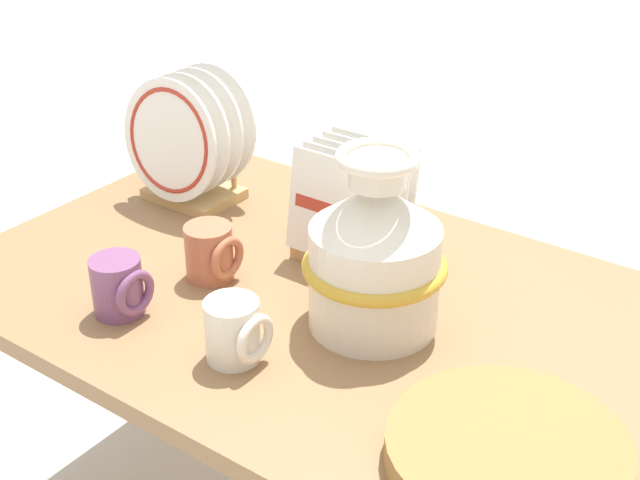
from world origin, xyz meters
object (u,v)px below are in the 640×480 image
object	(u,v)px
ceramic_vase	(375,253)
mug_cream_glaze	(236,332)
mug_terracotta_glaze	(211,253)
dish_rack_square_plates	(352,215)
wicker_charger_stack	(507,452)
mug_plum_glaze	(119,287)
dish_rack_round_plates	(187,146)

from	to	relation	value
ceramic_vase	mug_cream_glaze	xyz separation A→B (m)	(-0.12, -0.21, -0.08)
mug_terracotta_glaze	mug_cream_glaze	xyz separation A→B (m)	(0.20, -0.17, 0.00)
mug_terracotta_glaze	mug_cream_glaze	size ratio (longest dim) A/B	1.00
dish_rack_square_plates	mug_terracotta_glaze	xyz separation A→B (m)	(-0.16, -0.21, -0.04)
ceramic_vase	dish_rack_square_plates	world-z (taller)	ceramic_vase
ceramic_vase	wicker_charger_stack	distance (m)	0.40
wicker_charger_stack	mug_terracotta_glaze	bearing A→B (deg)	168.16
dish_rack_square_plates	mug_cream_glaze	bearing A→B (deg)	-84.20
mug_plum_glaze	mug_terracotta_glaze	bearing A→B (deg)	75.38
dish_rack_round_plates	mug_terracotta_glaze	xyz separation A→B (m)	(0.26, -0.22, -0.07)
mug_terracotta_glaze	mug_cream_glaze	distance (m)	0.26
dish_rack_square_plates	wicker_charger_stack	bearing A→B (deg)	-35.65
mug_terracotta_glaze	mug_plum_glaze	size ratio (longest dim) A/B	1.00
mug_terracotta_glaze	wicker_charger_stack	bearing A→B (deg)	-11.84
dish_rack_round_plates	dish_rack_square_plates	bearing A→B (deg)	-0.40
dish_rack_square_plates	mug_cream_glaze	size ratio (longest dim) A/B	2.14
dish_rack_square_plates	wicker_charger_stack	size ratio (longest dim) A/B	0.67
mug_cream_glaze	dish_rack_round_plates	bearing A→B (deg)	140.15
dish_rack_round_plates	dish_rack_square_plates	world-z (taller)	dish_rack_round_plates
ceramic_vase	mug_terracotta_glaze	xyz separation A→B (m)	(-0.32, -0.05, -0.08)
mug_terracotta_glaze	dish_rack_square_plates	bearing A→B (deg)	52.84
wicker_charger_stack	mug_plum_glaze	size ratio (longest dim) A/B	3.19
ceramic_vase	mug_terracotta_glaze	world-z (taller)	ceramic_vase
ceramic_vase	wicker_charger_stack	world-z (taller)	ceramic_vase
mug_terracotta_glaze	mug_plum_glaze	distance (m)	0.19
wicker_charger_stack	mug_plum_glaze	bearing A→B (deg)	-176.49
dish_rack_round_plates	dish_rack_square_plates	xyz separation A→B (m)	(0.42, -0.00, -0.04)
wicker_charger_stack	dish_rack_square_plates	bearing A→B (deg)	144.35
dish_rack_square_plates	mug_plum_glaze	size ratio (longest dim) A/B	2.14
ceramic_vase	mug_plum_glaze	bearing A→B (deg)	-148.32
wicker_charger_stack	mug_terracotta_glaze	distance (m)	0.67
dish_rack_round_plates	dish_rack_square_plates	size ratio (longest dim) A/B	1.27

